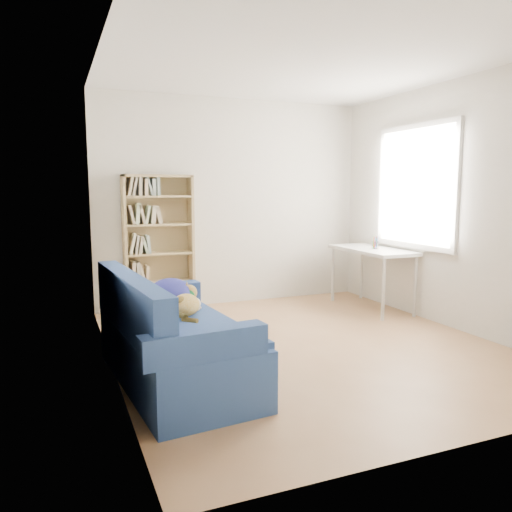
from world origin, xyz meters
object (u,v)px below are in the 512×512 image
(desk, at_px, (372,255))
(sofa, at_px, (171,340))
(bookshelf, at_px, (159,249))
(pen_cup, at_px, (375,244))

(desk, bearing_deg, sofa, -153.59)
(bookshelf, height_order, pen_cup, bookshelf)
(bookshelf, bearing_deg, desk, -18.79)
(bookshelf, distance_m, pen_cup, 2.61)
(sofa, distance_m, pen_cup, 3.16)
(bookshelf, relative_size, desk, 1.38)
(sofa, xyz_separation_m, pen_cup, (2.82, 1.35, 0.48))
(desk, bearing_deg, pen_cup, -86.12)
(bookshelf, distance_m, desk, 2.59)
(desk, height_order, pen_cup, pen_cup)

